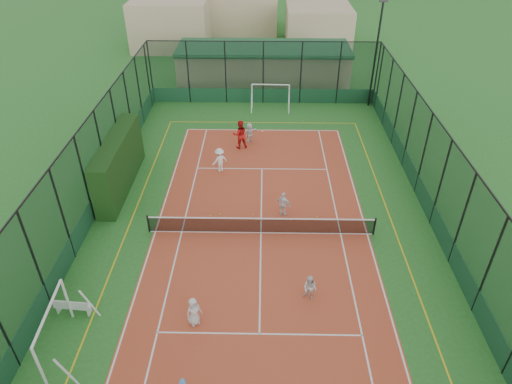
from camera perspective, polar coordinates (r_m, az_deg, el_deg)
ground at (r=23.69m, az=0.62°, el=-5.14°), size 300.00×300.00×0.00m
court_slab at (r=23.69m, az=0.62°, el=-5.13°), size 11.17×23.97×0.01m
tennis_net at (r=23.36m, az=0.63°, el=-4.14°), size 11.67×0.12×1.06m
perimeter_fence at (r=22.19m, az=0.66°, el=-0.14°), size 18.12×34.12×5.00m
floodlight_ne at (r=37.57m, az=14.72°, el=16.24°), size 0.60×0.26×8.25m
clubhouse at (r=42.52m, az=0.93°, el=15.71°), size 15.20×7.20×3.15m
hedge_left at (r=27.66m, az=-16.76°, el=3.46°), size 1.06×7.07×3.09m
white_bench at (r=21.00m, az=-21.93°, el=-13.01°), size 1.55×0.54×0.85m
futsal_goal_near at (r=19.45m, az=-23.88°, el=-15.57°), size 3.35×1.17×2.13m
futsal_goal_far at (r=37.02m, az=1.81°, el=11.85°), size 3.06×0.96×1.96m
child_near_left at (r=19.17m, az=-7.80°, el=-14.58°), size 0.79×0.74×1.36m
child_near_right at (r=20.07m, az=6.76°, el=-11.84°), size 0.77×0.73×1.26m
child_far_left at (r=28.41m, az=-4.55°, el=4.02°), size 1.17×1.05×1.57m
child_far_right at (r=24.51m, az=3.44°, el=-1.53°), size 0.91×0.70×1.44m
child_far_back at (r=31.88m, az=-0.82°, el=7.48°), size 1.33×0.90×1.38m
coach at (r=30.93m, az=-2.02°, el=7.22°), size 1.12×0.96×2.00m
tennis_balls at (r=24.65m, az=-0.55°, el=-3.22°), size 5.88×0.90×0.07m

